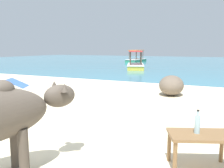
# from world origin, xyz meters

# --- Properties ---
(sand_beach) EXTENTS (18.00, 14.00, 0.04)m
(sand_beach) POSITION_xyz_m (0.00, 0.00, 0.02)
(sand_beach) COLOR beige
(sand_beach) RESTS_ON ground
(water_surface) EXTENTS (60.00, 36.00, 0.03)m
(water_surface) POSITION_xyz_m (0.00, 22.00, 0.00)
(water_surface) COLOR teal
(water_surface) RESTS_ON ground
(low_bench_table) EXTENTS (0.87, 0.69, 0.45)m
(low_bench_table) POSITION_xyz_m (2.68, 0.14, 0.41)
(low_bench_table) COLOR brown
(low_bench_table) RESTS_ON sand_beach
(bottle) EXTENTS (0.07, 0.07, 0.30)m
(bottle) POSITION_xyz_m (2.63, 0.14, 0.61)
(bottle) COLOR #A3C6D1
(bottle) RESTS_ON low_bench_table
(deck_chair_near) EXTENTS (0.93, 0.83, 0.68)m
(deck_chair_near) POSITION_xyz_m (-2.18, 1.69, 0.42)
(deck_chair_near) COLOR brown
(deck_chair_near) RESTS_ON sand_beach
(shore_rock_large) EXTENTS (0.88, 1.06, 0.63)m
(shore_rock_large) POSITION_xyz_m (1.44, 4.69, 0.36)
(shore_rock_large) COLOR #6B5B4C
(shore_rock_large) RESTS_ON sand_beach
(shore_rock_medium) EXTENTS (0.80, 0.76, 0.43)m
(shore_rock_medium) POSITION_xyz_m (1.23, 5.66, 0.25)
(shore_rock_medium) COLOR #6B5B4C
(shore_rock_medium) RESTS_ON sand_beach
(boat_green) EXTENTS (1.25, 3.70, 1.29)m
(boat_green) POSITION_xyz_m (-5.61, 21.65, 0.29)
(boat_green) COLOR #338E66
(boat_green) RESTS_ON water_surface
(boat_yellow) EXTENTS (2.32, 3.85, 1.29)m
(boat_yellow) POSITION_xyz_m (-2.96, 13.84, 0.29)
(boat_yellow) COLOR gold
(boat_yellow) RESTS_ON water_surface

